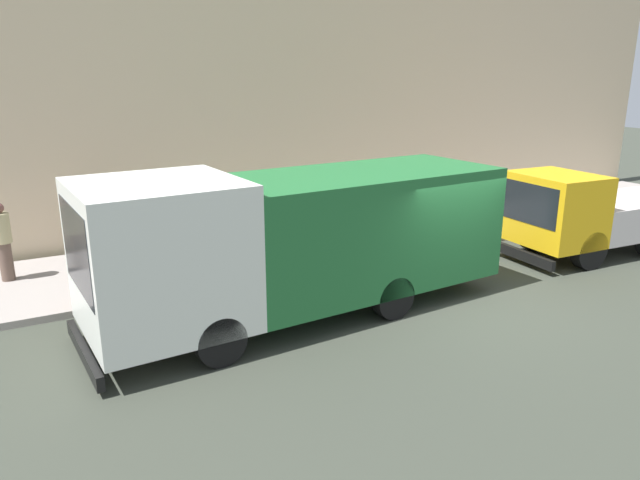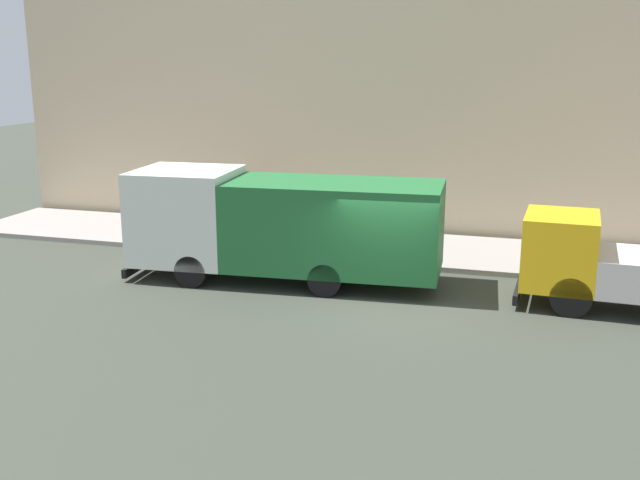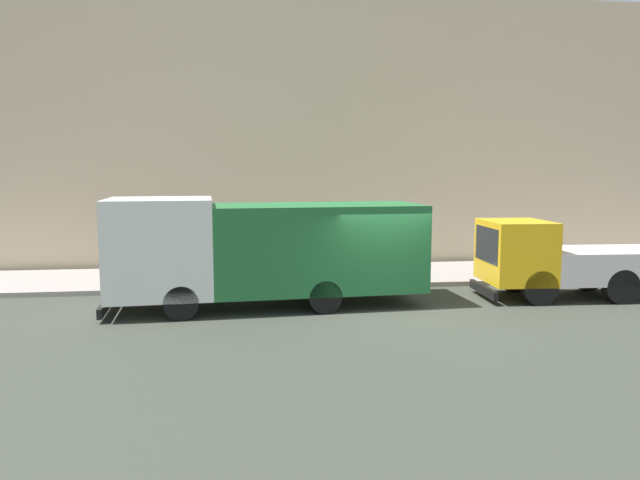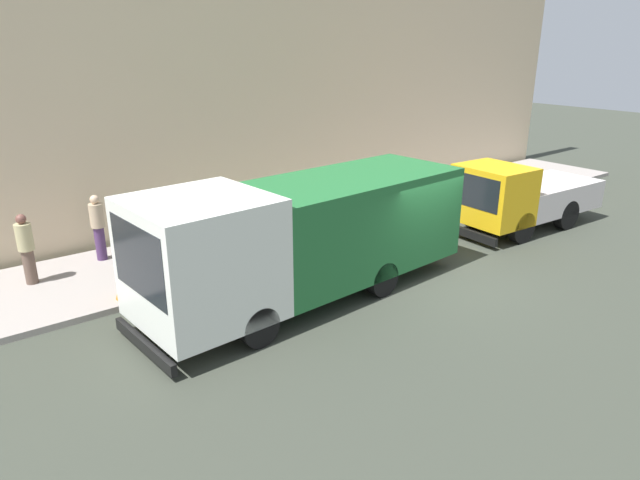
{
  "view_description": "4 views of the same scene",
  "coord_description": "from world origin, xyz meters",
  "px_view_note": "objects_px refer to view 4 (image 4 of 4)",
  "views": [
    {
      "loc": [
        -8.37,
        7.75,
        4.55
      ],
      "look_at": [
        1.63,
        2.37,
        1.28
      ],
      "focal_mm": 32.67,
      "sensor_mm": 36.0,
      "label": 1
    },
    {
      "loc": [
        -16.92,
        -3.25,
        5.86
      ],
      "look_at": [
        0.83,
        1.94,
        1.25
      ],
      "focal_mm": 41.87,
      "sensor_mm": 36.0,
      "label": 2
    },
    {
      "loc": [
        -14.41,
        3.6,
        3.61
      ],
      "look_at": [
        1.75,
        1.52,
        1.67
      ],
      "focal_mm": 33.28,
      "sensor_mm": 36.0,
      "label": 3
    },
    {
      "loc": [
        -8.6,
        10.13,
        5.71
      ],
      "look_at": [
        0.79,
        2.92,
        1.48
      ],
      "focal_mm": 31.5,
      "sensor_mm": 36.0,
      "label": 4
    }
  ],
  "objects_px": {
    "large_utility_truck": "(306,234)",
    "pedestrian_walking": "(128,235)",
    "traffic_cone_orange": "(124,285)",
    "small_flatbed_truck": "(520,197)",
    "pedestrian_third": "(98,226)",
    "pedestrian_standing": "(26,247)"
  },
  "relations": [
    {
      "from": "large_utility_truck",
      "to": "pedestrian_walking",
      "type": "distance_m",
      "value": 4.74
    },
    {
      "from": "large_utility_truck",
      "to": "traffic_cone_orange",
      "type": "bearing_deg",
      "value": 53.95
    },
    {
      "from": "pedestrian_walking",
      "to": "traffic_cone_orange",
      "type": "xyz_separation_m",
      "value": [
        -1.59,
        0.73,
        -0.62
      ]
    },
    {
      "from": "large_utility_truck",
      "to": "small_flatbed_truck",
      "type": "xyz_separation_m",
      "value": [
        -0.04,
        -8.34,
        -0.5
      ]
    },
    {
      "from": "pedestrian_walking",
      "to": "pedestrian_third",
      "type": "relative_size",
      "value": 0.98
    },
    {
      "from": "large_utility_truck",
      "to": "traffic_cone_orange",
      "type": "distance_m",
      "value": 4.29
    },
    {
      "from": "small_flatbed_truck",
      "to": "large_utility_truck",
      "type": "bearing_deg",
      "value": 92.61
    },
    {
      "from": "large_utility_truck",
      "to": "pedestrian_standing",
      "type": "distance_m",
      "value": 6.69
    },
    {
      "from": "small_flatbed_truck",
      "to": "pedestrian_walking",
      "type": "distance_m",
      "value": 11.76
    },
    {
      "from": "large_utility_truck",
      "to": "pedestrian_third",
      "type": "height_order",
      "value": "large_utility_truck"
    },
    {
      "from": "pedestrian_walking",
      "to": "large_utility_truck",
      "type": "bearing_deg",
      "value": 148.12
    },
    {
      "from": "pedestrian_walking",
      "to": "traffic_cone_orange",
      "type": "height_order",
      "value": "pedestrian_walking"
    },
    {
      "from": "pedestrian_walking",
      "to": "traffic_cone_orange",
      "type": "distance_m",
      "value": 1.85
    },
    {
      "from": "large_utility_truck",
      "to": "pedestrian_third",
      "type": "relative_size",
      "value": 4.7
    },
    {
      "from": "pedestrian_walking",
      "to": "pedestrian_third",
      "type": "height_order",
      "value": "pedestrian_third"
    },
    {
      "from": "large_utility_truck",
      "to": "pedestrian_standing",
      "type": "bearing_deg",
      "value": 44.92
    },
    {
      "from": "pedestrian_walking",
      "to": "small_flatbed_truck",
      "type": "bearing_deg",
      "value": -177.01
    },
    {
      "from": "pedestrian_walking",
      "to": "pedestrian_third",
      "type": "distance_m",
      "value": 1.22
    },
    {
      "from": "small_flatbed_truck",
      "to": "pedestrian_third",
      "type": "bearing_deg",
      "value": 69.36
    },
    {
      "from": "small_flatbed_truck",
      "to": "pedestrian_standing",
      "type": "height_order",
      "value": "small_flatbed_truck"
    },
    {
      "from": "small_flatbed_truck",
      "to": "traffic_cone_orange",
      "type": "bearing_deg",
      "value": 82.08
    },
    {
      "from": "large_utility_truck",
      "to": "small_flatbed_truck",
      "type": "height_order",
      "value": "large_utility_truck"
    }
  ]
}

